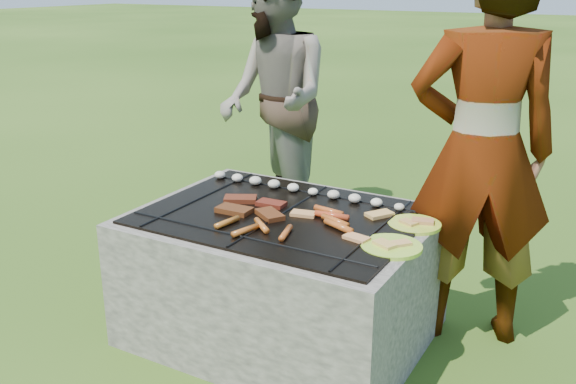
# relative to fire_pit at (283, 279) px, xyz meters

# --- Properties ---
(lawn) EXTENTS (60.00, 60.00, 0.00)m
(lawn) POSITION_rel_fire_pit_xyz_m (0.00, 0.00, -0.28)
(lawn) COLOR #264711
(lawn) RESTS_ON ground
(fire_pit) EXTENTS (1.30, 1.00, 0.62)m
(fire_pit) POSITION_rel_fire_pit_xyz_m (0.00, 0.00, 0.00)
(fire_pit) COLOR gray
(fire_pit) RESTS_ON ground
(mushrooms) EXTENTS (1.05, 0.06, 0.04)m
(mushrooms) POSITION_rel_fire_pit_xyz_m (-0.09, 0.30, 0.35)
(mushrooms) COLOR beige
(mushrooms) RESTS_ON fire_pit
(pork_slabs) EXTENTS (0.40, 0.26, 0.02)m
(pork_slabs) POSITION_rel_fire_pit_xyz_m (-0.16, -0.02, 0.34)
(pork_slabs) COLOR maroon
(pork_slabs) RESTS_ON fire_pit
(sausages) EXTENTS (0.54, 0.48, 0.03)m
(sausages) POSITION_rel_fire_pit_xyz_m (0.14, -0.09, 0.34)
(sausages) COLOR #C53D20
(sausages) RESTS_ON fire_pit
(bread_on_grate) EXTENTS (0.44, 0.41, 0.02)m
(bread_on_grate) POSITION_rel_fire_pit_xyz_m (0.30, 0.05, 0.34)
(bread_on_grate) COLOR tan
(bread_on_grate) RESTS_ON fire_pit
(plate_far) EXTENTS (0.26, 0.26, 0.03)m
(plate_far) POSITION_rel_fire_pit_xyz_m (0.56, 0.18, 0.33)
(plate_far) COLOR yellow
(plate_far) RESTS_ON fire_pit
(plate_near) EXTENTS (0.32, 0.32, 0.03)m
(plate_near) POSITION_rel_fire_pit_xyz_m (0.56, -0.10, 0.33)
(plate_near) COLOR #CFFF3C
(plate_near) RESTS_ON fire_pit
(cook) EXTENTS (0.77, 0.65, 1.79)m
(cook) POSITION_rel_fire_pit_xyz_m (0.76, 0.44, 0.61)
(cook) COLOR gray
(cook) RESTS_ON ground
(bystander) EXTENTS (1.06, 1.05, 1.73)m
(bystander) POSITION_rel_fire_pit_xyz_m (-0.75, 1.18, 0.58)
(bystander) COLOR gray
(bystander) RESTS_ON ground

